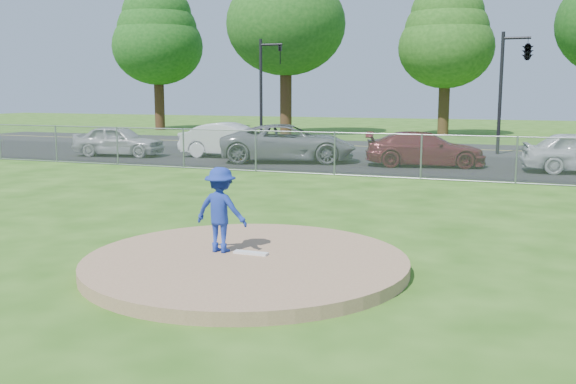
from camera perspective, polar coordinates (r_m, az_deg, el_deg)
name	(u,v)px	position (r m, az deg, el deg)	size (l,w,h in m)	color
ground	(378,186)	(20.16, 7.99, 0.52)	(120.00, 120.00, 0.00)	#265512
pitchers_mound	(246,263)	(10.78, -3.75, -6.29)	(5.40, 5.40, 0.20)	#946F51
pitching_rubber	(251,253)	(10.93, -3.32, -5.43)	(0.60, 0.15, 0.04)	white
chain_link_fence	(391,156)	(22.01, 9.17, 3.17)	(40.00, 0.06, 1.50)	gray
parking_lot	(413,164)	(26.49, 11.06, 2.47)	(50.00, 8.00, 0.01)	black
street	(438,149)	(33.88, 13.18, 3.79)	(60.00, 7.00, 0.01)	#232326
tree_far_left	(157,35)	(50.12, -11.54, 13.53)	(6.72, 6.72, 10.74)	#382014
tree_left	(286,9)	(43.59, -0.20, 15.98)	(7.84, 7.84, 12.53)	#372114
tree_center	(446,36)	(43.94, 13.90, 13.34)	(6.16, 6.16, 9.84)	#372514
traffic_signal_left	(265,83)	(34.08, -2.05, 9.70)	(1.28, 0.20, 5.60)	black
traffic_signal_center	(525,53)	(31.52, 20.31, 11.49)	(1.42, 2.48, 5.60)	black
pitcher	(221,210)	(11.00, -5.99, -1.58)	(0.94, 0.54, 1.46)	#1B3299
traffic_cone	(243,154)	(27.01, -4.04, 3.39)	(0.31, 0.31, 0.60)	#FF460D
parked_car_silver	(119,141)	(30.10, -14.80, 4.43)	(1.64, 4.07, 1.39)	#AFAFB4
parked_car_white	(232,140)	(28.71, -4.99, 4.62)	(1.60, 4.59, 1.51)	silver
parked_car_gray	(288,143)	(26.75, 0.03, 4.38)	(2.58, 5.60, 1.56)	slate
parked_car_darkred	(425,149)	(25.72, 12.06, 3.76)	(1.89, 4.64, 1.35)	#5B161D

